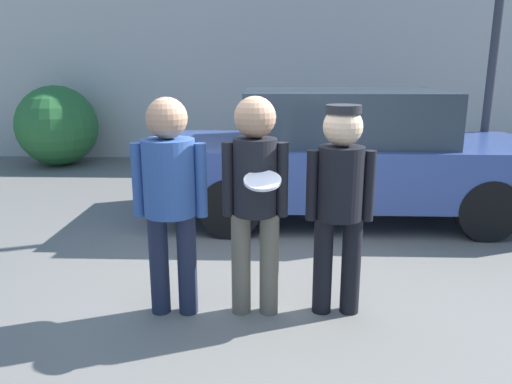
{
  "coord_description": "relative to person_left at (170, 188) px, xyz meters",
  "views": [
    {
      "loc": [
        0.03,
        -3.79,
        1.93
      ],
      "look_at": [
        -0.1,
        0.04,
        0.94
      ],
      "focal_mm": 35.0,
      "sensor_mm": 36.0,
      "label": 1
    }
  ],
  "objects": [
    {
      "name": "storefront_building",
      "position": [
        0.74,
        6.78,
        1.05
      ],
      "size": [
        24.0,
        0.22,
        4.08
      ],
      "color": "beige",
      "rests_on": "ground"
    },
    {
      "name": "person_right",
      "position": [
        1.28,
        0.05,
        -0.04
      ],
      "size": [
        0.51,
        0.34,
        1.64
      ],
      "color": "black",
      "rests_on": "ground"
    },
    {
      "name": "ground_plane",
      "position": [
        0.74,
        0.19,
        -1.02
      ],
      "size": [
        56.0,
        56.0,
        0.0
      ],
      "primitive_type": "plane",
      "color": "#66635E"
    },
    {
      "name": "person_left",
      "position": [
        0.0,
        0.0,
        0.0
      ],
      "size": [
        0.56,
        0.39,
        1.69
      ],
      "color": "#1E2338",
      "rests_on": "ground"
    },
    {
      "name": "shrub",
      "position": [
        -3.37,
        5.83,
        -0.26
      ],
      "size": [
        1.53,
        1.53,
        1.53
      ],
      "color": "#2D6B33",
      "rests_on": "ground"
    },
    {
      "name": "parked_car_near",
      "position": [
        1.7,
        2.64,
        -0.21
      ],
      "size": [
        4.61,
        1.91,
        1.61
      ],
      "color": "#334784",
      "rests_on": "ground"
    },
    {
      "name": "person_middle_with_frisbee",
      "position": [
        0.64,
        0.02,
        -0.01
      ],
      "size": [
        0.5,
        0.53,
        1.7
      ],
      "color": "#665B4C",
      "rests_on": "ground"
    }
  ]
}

